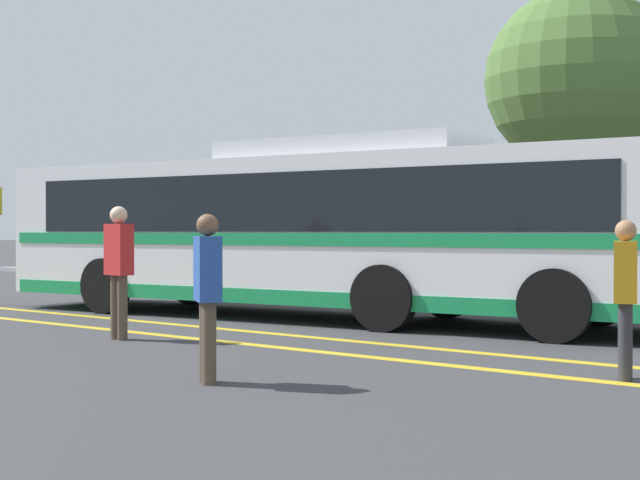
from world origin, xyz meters
The scene contains 12 objects.
ground_plane centered at (0.00, 0.00, 0.00)m, with size 220.00×220.00×0.00m, color #38383A.
lane_strip_0 centered at (0.23, -2.29, 0.00)m, with size 0.20×32.19×0.01m, color gold.
lane_strip_1 centered at (0.23, -3.40, 0.00)m, with size 0.20×32.19×0.01m, color gold.
curb_strip centered at (0.23, 6.77, 0.07)m, with size 40.19×0.36×0.15m, color #99999E.
transit_bus centered at (0.25, -0.09, 1.54)m, with size 12.69×3.96×3.00m.
parked_car_0 centered at (-10.10, 4.91, 0.72)m, with size 4.56×2.17×1.40m.
parked_car_1 centered at (-3.89, 5.01, 0.76)m, with size 4.84×2.13×1.48m.
parked_car_2 centered at (2.32, 4.94, 0.70)m, with size 4.38×2.03×1.37m.
pedestrian_0 centered at (3.28, -5.85, 0.95)m, with size 0.47×0.42×1.67m.
pedestrian_1 centered at (-0.17, -4.10, 1.05)m, with size 0.44×0.27×1.83m.
pedestrian_2 centered at (6.47, -3.15, 0.91)m, with size 0.34×0.47×1.61m.
tree_0 centered at (0.54, 10.61, 5.46)m, with size 4.84×4.84×7.88m.
Camera 1 is at (9.48, -12.10, 1.51)m, focal length 50.00 mm.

